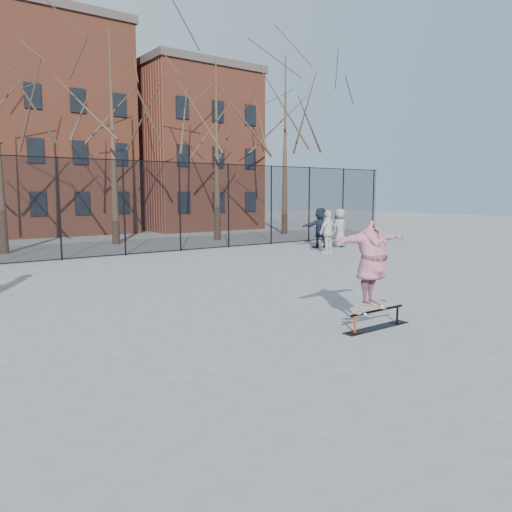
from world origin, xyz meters
TOP-DOWN VIEW (x-y plane):
  - ground at (0.00, 0.00)m, footprint 100.00×100.00m
  - skate_rail at (0.76, -0.82)m, footprint 1.68×0.26m
  - skateboard at (0.56, -0.82)m, footprint 0.76×0.18m
  - skater at (0.56, -0.82)m, footprint 1.95×0.56m
  - bystander_white at (8.49, 8.38)m, footprint 1.16×0.63m
  - bystander_navy at (9.90, 10.32)m, footprint 1.86×0.93m
  - bystander_extra at (10.74, 9.86)m, footprint 0.98×0.70m
  - fence at (-0.01, 13.00)m, footprint 34.03×0.07m
  - tree_row at (-0.25, 17.15)m, footprint 33.66×7.46m
  - rowhouses at (0.72, 26.00)m, footprint 29.00×7.00m

SIDE VIEW (x-z plane):
  - ground at x=0.00m, z-range 0.00..0.00m
  - skate_rail at x=0.76m, z-range -0.04..0.33m
  - skateboard at x=0.56m, z-range 0.37..0.46m
  - bystander_extra at x=10.74m, z-range 0.00..1.87m
  - bystander_white at x=8.49m, z-range 0.00..1.88m
  - bystander_navy at x=9.90m, z-range 0.00..1.92m
  - skater at x=0.56m, z-range 0.46..2.04m
  - fence at x=-0.01m, z-range 0.05..4.05m
  - rowhouses at x=0.72m, z-range -0.44..12.56m
  - tree_row at x=-0.25m, z-range 2.02..12.69m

